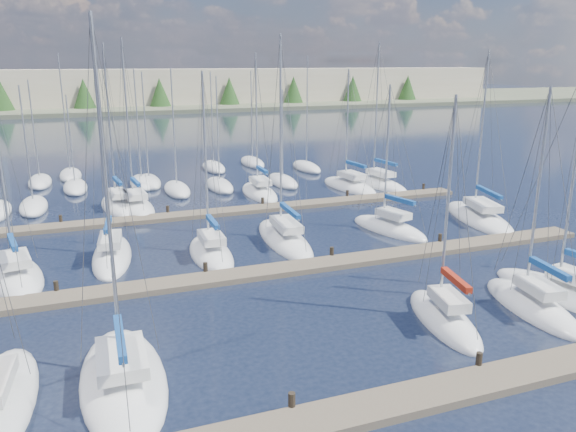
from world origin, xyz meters
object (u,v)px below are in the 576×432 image
object	(u,v)px
sailboat_c	(123,380)
sailboat_o	(135,207)
sailboat_r	(378,183)
sailboat_f	(571,297)
sailboat_j	(211,253)
sailboat_n	(118,206)
sailboat_p	(259,192)
sailboat_k	(284,239)
sailboat_d	(444,319)
sailboat_l	(389,228)
sailboat_m	(479,218)
sailboat_q	(349,186)
sailboat_e	(532,306)
sailboat_h	(16,277)
sailboat_i	(112,255)

from	to	relation	value
sailboat_c	sailboat_o	xyz separation A→B (m)	(3.18, 27.09, 0.01)
sailboat_r	sailboat_f	bearing A→B (deg)	-105.06
sailboat_j	sailboat_n	world-z (taller)	sailboat_n
sailboat_p	sailboat_o	xyz separation A→B (m)	(-11.44, -1.53, 0.00)
sailboat_k	sailboat_c	size ratio (longest dim) A/B	1.01
sailboat_d	sailboat_l	xyz separation A→B (m)	(5.26, 14.07, -0.01)
sailboat_n	sailboat_m	size ratio (longest dim) A/B	1.05
sailboat_f	sailboat_o	size ratio (longest dim) A/B	0.90
sailboat_q	sailboat_j	bearing A→B (deg)	-144.96
sailboat_e	sailboat_l	xyz separation A→B (m)	(0.24, 14.37, -0.01)
sailboat_q	sailboat_l	bearing A→B (deg)	-110.54
sailboat_m	sailboat_l	size ratio (longest dim) A/B	1.21
sailboat_h	sailboat_r	bearing A→B (deg)	15.17
sailboat_m	sailboat_f	bearing A→B (deg)	-97.75
sailboat_f	sailboat_i	xyz separation A→B (m)	(-22.01, 15.04, 0.01)
sailboat_c	sailboat_r	bearing A→B (deg)	47.41
sailboat_r	sailboat_d	bearing A→B (deg)	-119.62
sailboat_j	sailboat_d	bearing A→B (deg)	-56.64
sailboat_f	sailboat_l	size ratio (longest dim) A/B	1.17
sailboat_j	sailboat_h	world-z (taller)	sailboat_h
sailboat_n	sailboat_e	bearing A→B (deg)	-63.59
sailboat_n	sailboat_h	world-z (taller)	sailboat_n
sailboat_d	sailboat_f	size ratio (longest dim) A/B	0.87
sailboat_n	sailboat_e	world-z (taller)	sailboat_n
sailboat_n	sailboat_c	distance (m)	28.06
sailboat_h	sailboat_p	world-z (taller)	sailboat_p
sailboat_o	sailboat_m	bearing A→B (deg)	-32.14
sailboat_j	sailboat_h	bearing A→B (deg)	-178.27
sailboat_m	sailboat_q	world-z (taller)	sailboat_m
sailboat_i	sailboat_e	world-z (taller)	sailboat_i
sailboat_i	sailboat_c	size ratio (longest dim) A/B	0.95
sailboat_d	sailboat_e	world-z (taller)	sailboat_e
sailboat_n	sailboat_j	bearing A→B (deg)	-78.46
sailboat_k	sailboat_m	distance (m)	16.16
sailboat_f	sailboat_i	distance (m)	26.66
sailboat_j	sailboat_m	distance (m)	21.61
sailboat_o	sailboat_f	bearing A→B (deg)	-59.31
sailboat_k	sailboat_p	xyz separation A→B (m)	(2.69, 14.14, 0.00)
sailboat_i	sailboat_n	size ratio (longest dim) A/B	0.96
sailboat_d	sailboat_m	world-z (taller)	sailboat_m
sailboat_p	sailboat_f	bearing A→B (deg)	-72.33
sailboat_f	sailboat_n	world-z (taller)	sailboat_n
sailboat_n	sailboat_e	xyz separation A→B (m)	(17.97, -28.18, -0.01)
sailboat_q	sailboat_c	xyz separation A→B (m)	(-23.72, -28.14, 0.01)
sailboat_r	sailboat_q	size ratio (longest dim) A/B	1.20
sailboat_f	sailboat_q	size ratio (longest dim) A/B	1.08
sailboat_n	sailboat_r	distance (m)	25.12
sailboat_n	sailboat_q	world-z (taller)	sailboat_n
sailboat_k	sailboat_q	size ratio (longest dim) A/B	1.20
sailboat_i	sailboat_m	size ratio (longest dim) A/B	1.00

